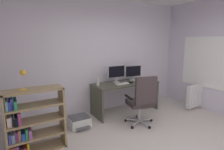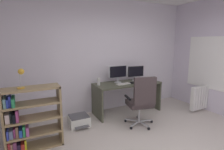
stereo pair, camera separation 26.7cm
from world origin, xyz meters
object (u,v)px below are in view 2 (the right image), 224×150
(computer_mouse, at_px, (132,83))
(desktop_speaker, at_px, (99,82))
(monitor_main, at_px, (118,72))
(bookshelf, at_px, (28,121))
(desk_lamp, at_px, (21,75))
(printer, at_px, (79,120))
(office_chair, at_px, (142,100))
(monitor_secondary, at_px, (136,72))
(keyboard, at_px, (123,84))
(desk, at_px, (127,90))
(radiator, at_px, (204,97))

(computer_mouse, xyz_separation_m, desktop_speaker, (-0.80, 0.19, 0.07))
(monitor_main, bearing_deg, bookshelf, -160.27)
(desk_lamp, relative_size, printer, 0.68)
(office_chair, distance_m, desk_lamp, 2.24)
(monitor_secondary, distance_m, printer, 1.86)
(computer_mouse, bearing_deg, monitor_main, 126.64)
(desk_lamp, bearing_deg, keyboard, 13.77)
(desk, height_order, monitor_main, monitor_main)
(monitor_main, xyz_separation_m, computer_mouse, (0.27, -0.23, -0.24))
(bookshelf, distance_m, printer, 1.12)
(office_chair, xyz_separation_m, desk_lamp, (-2.14, 0.19, 0.66))
(office_chair, distance_m, printer, 1.38)
(keyboard, distance_m, printer, 1.30)
(computer_mouse, bearing_deg, keyboard, 164.43)
(monitor_secondary, relative_size, printer, 0.95)
(office_chair, bearing_deg, desk, 79.23)
(printer, bearing_deg, bookshelf, -155.69)
(desktop_speaker, bearing_deg, desk_lamp, -156.16)
(desk, bearing_deg, monitor_secondary, 19.30)
(desk, height_order, office_chair, office_chair)
(keyboard, bearing_deg, desktop_speaker, 158.63)
(desk, bearing_deg, computer_mouse, -60.51)
(computer_mouse, bearing_deg, desk, 107.44)
(computer_mouse, relative_size, desktop_speaker, 0.59)
(desk, height_order, computer_mouse, computer_mouse)
(monitor_secondary, bearing_deg, desk_lamp, -164.23)
(bookshelf, relative_size, radiator, 1.19)
(bookshelf, bearing_deg, desktop_speaker, 24.31)
(printer, bearing_deg, radiator, -10.94)
(monitor_main, relative_size, bookshelf, 0.47)
(printer, bearing_deg, monitor_main, 15.46)
(bookshelf, xyz_separation_m, desk_lamp, (-0.03, -0.00, 0.76))
(computer_mouse, relative_size, bookshelf, 0.10)
(office_chair, relative_size, radiator, 1.25)
(desk, relative_size, computer_mouse, 16.35)
(desk, xyz_separation_m, radiator, (1.81, -0.79, -0.21))
(monitor_main, distance_m, radiator, 2.30)
(office_chair, xyz_separation_m, printer, (-1.14, 0.63, -0.47))
(office_chair, bearing_deg, computer_mouse, 72.22)
(desk, distance_m, monitor_secondary, 0.54)
(desktop_speaker, bearing_deg, keyboard, -17.15)
(monitor_secondary, distance_m, desk_lamp, 2.73)
(desk, height_order, desk_lamp, desk_lamp)
(monitor_secondary, distance_m, office_chair, 1.12)
(desk_lamp, distance_m, radiator, 4.20)
(computer_mouse, height_order, radiator, computer_mouse)
(desk, relative_size, radiator, 1.89)
(bookshelf, bearing_deg, radiator, -2.31)
(computer_mouse, height_order, printer, computer_mouse)
(monitor_main, xyz_separation_m, keyboard, (0.03, -0.22, -0.24))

